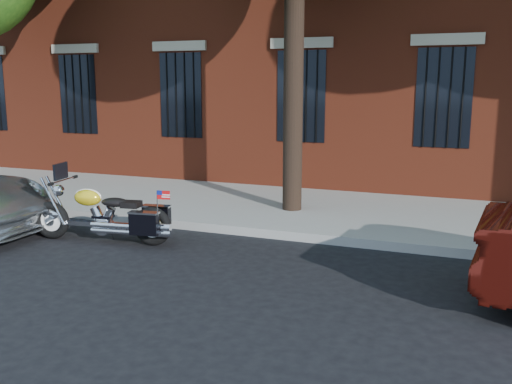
% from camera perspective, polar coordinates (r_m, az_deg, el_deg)
% --- Properties ---
extents(ground, '(120.00, 120.00, 0.00)m').
position_cam_1_polar(ground, '(8.46, -5.72, -6.47)').
color(ground, black).
rests_on(ground, ground).
extents(curb, '(40.00, 0.16, 0.15)m').
position_cam_1_polar(curb, '(9.64, -2.00, -3.77)').
color(curb, gray).
rests_on(curb, ground).
extents(sidewalk, '(40.00, 3.60, 0.15)m').
position_cam_1_polar(sidewalk, '(11.34, 1.75, -1.51)').
color(sidewalk, gray).
rests_on(sidewalk, ground).
extents(motorcycle, '(2.51, 0.91, 1.25)m').
position_cam_1_polar(motorcycle, '(9.32, -14.61, -2.43)').
color(motorcycle, black).
rests_on(motorcycle, ground).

